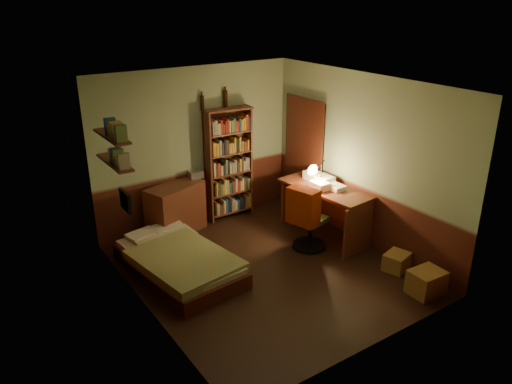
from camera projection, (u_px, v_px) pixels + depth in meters
floor at (266, 270)px, 7.07m from camera, size 3.50×4.00×0.02m
ceiling at (267, 84)px, 6.09m from camera, size 3.50×4.00×0.02m
wall_back at (196, 147)px, 8.13m from camera, size 3.50×0.02×2.60m
wall_left at (140, 215)px, 5.67m from camera, size 0.02×4.00×2.60m
wall_right at (362, 160)px, 7.50m from camera, size 0.02×4.00×2.60m
wall_front at (381, 243)px, 5.04m from camera, size 3.50×0.02×2.60m
doorway at (305, 158)px, 8.59m from camera, size 0.06×0.90×2.00m
door_trim at (303, 158)px, 8.57m from camera, size 0.02×0.98×2.08m
bed at (178, 254)px, 6.90m from camera, size 1.22×2.02×0.57m
dresser at (176, 209)px, 8.00m from camera, size 1.03×0.74×0.83m
mini_stereo at (196, 174)px, 8.15m from camera, size 0.24×0.19×0.12m
bookshelf at (229, 164)px, 8.41m from camera, size 0.84×0.34×1.90m
bottle_left at (202, 103)px, 7.88m from camera, size 0.08×0.08×0.23m
bottle_right at (225, 99)px, 8.10m from camera, size 0.09×0.09×0.27m
desk at (324, 211)px, 7.92m from camera, size 0.80×1.60×0.83m
paper_stack at (320, 185)px, 7.69m from camera, size 0.21×0.29×0.11m
desk_lamp at (322, 166)px, 7.74m from camera, size 0.21×0.21×0.64m
office_chair at (310, 219)px, 7.51m from camera, size 0.57×0.53×0.96m
red_jacket at (302, 175)px, 7.10m from camera, size 0.40×0.52×0.55m
wall_shelf_lower at (115, 162)px, 6.47m from camera, size 0.20×0.90×0.03m
wall_shelf_upper at (112, 136)px, 6.33m from camera, size 0.20×0.90×0.03m
framed_picture at (125, 201)px, 6.17m from camera, size 0.04×0.32×0.26m
cardboard_box_a at (426, 282)px, 6.46m from camera, size 0.45×0.36×0.32m
cardboard_box_b at (397, 262)px, 7.03m from camera, size 0.41×0.37×0.25m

